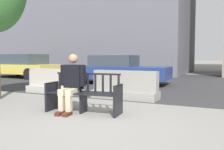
% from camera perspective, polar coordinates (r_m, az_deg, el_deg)
% --- Properties ---
extents(ground_plane, '(200.00, 200.00, 0.00)m').
position_cam_1_polar(ground_plane, '(4.54, -5.93, -11.81)').
color(ground_plane, gray).
extents(street_asphalt, '(120.00, 12.00, 0.01)m').
position_cam_1_polar(street_asphalt, '(12.69, 14.87, -1.64)').
color(street_asphalt, '#333335').
rests_on(street_asphalt, ground).
extents(street_bench, '(1.73, 0.68, 0.88)m').
position_cam_1_polar(street_bench, '(5.64, -6.45, -4.55)').
color(street_bench, black).
rests_on(street_bench, ground).
extents(seated_person, '(0.59, 0.75, 1.31)m').
position_cam_1_polar(seated_person, '(5.68, -9.22, -1.53)').
color(seated_person, black).
rests_on(seated_person, ground).
extents(jersey_barrier_centre, '(2.01, 0.71, 0.84)m').
position_cam_1_polar(jersey_barrier_centre, '(7.49, 3.00, -2.83)').
color(jersey_barrier_centre, gray).
rests_on(jersey_barrier_centre, ground).
extents(jersey_barrier_left, '(2.00, 0.68, 0.84)m').
position_cam_1_polar(jersey_barrier_left, '(8.88, -13.01, -1.84)').
color(jersey_barrier_left, '#ADA89E').
rests_on(jersey_barrier_left, ground).
extents(car_taxi_near, '(4.81, 2.22, 1.42)m').
position_cam_1_polar(car_taxi_near, '(16.13, -19.56, 1.95)').
color(car_taxi_near, '#DBC64C').
rests_on(car_taxi_near, ground).
extents(car_sedan_mid, '(4.80, 2.11, 1.33)m').
position_cam_1_polar(car_sedan_mid, '(11.65, 1.20, 1.21)').
color(car_sedan_mid, navy).
rests_on(car_sedan_mid, ground).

